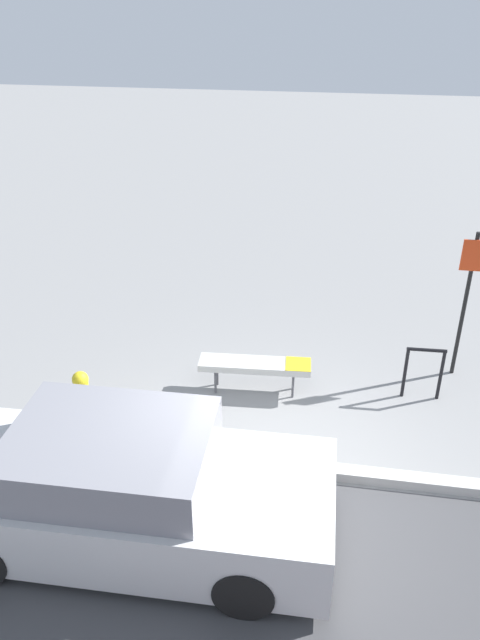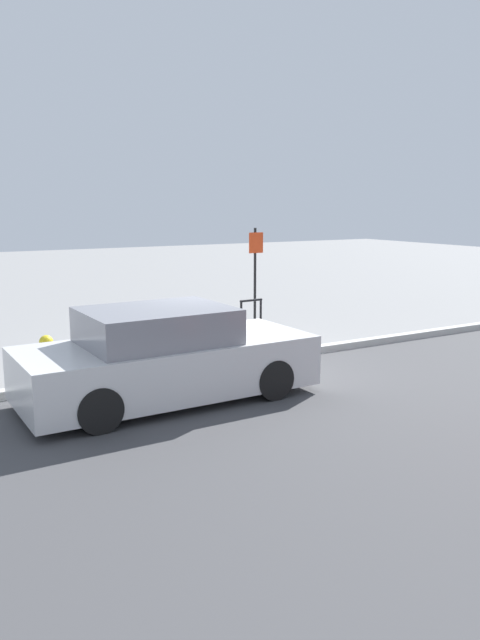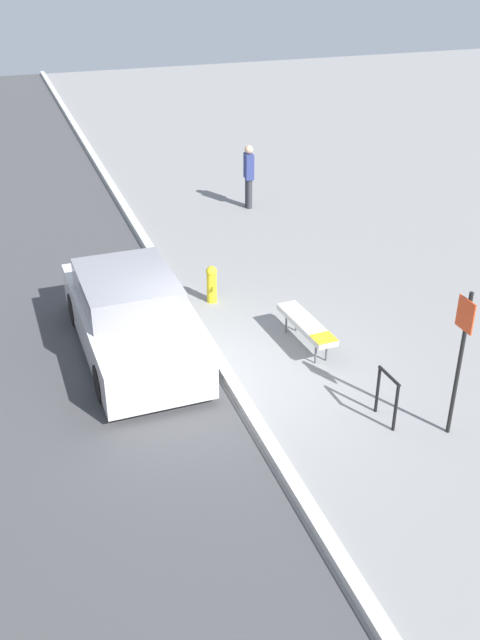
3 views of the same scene
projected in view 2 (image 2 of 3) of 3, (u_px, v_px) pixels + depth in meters
ground_plane at (215, 368)px, 10.93m from camera, size 60.00×60.00×0.00m
road_strip at (444, 477)px, 6.56m from camera, size 60.00×10.00×0.01m
curb at (215, 364)px, 10.92m from camera, size 60.00×0.20×0.13m
bench at (151, 330)px, 11.99m from camera, size 1.64×0.48×0.51m
bike_rack at (251, 314)px, 13.36m from camera, size 0.55×0.07×0.83m
sign_post at (255, 269)px, 14.10m from camera, size 0.36×0.08×2.30m
fire_hydrant at (47, 357)px, 10.01m from camera, size 0.36×0.22×0.77m
parked_car_near at (166, 358)px, 9.02m from camera, size 4.28×1.83×1.37m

